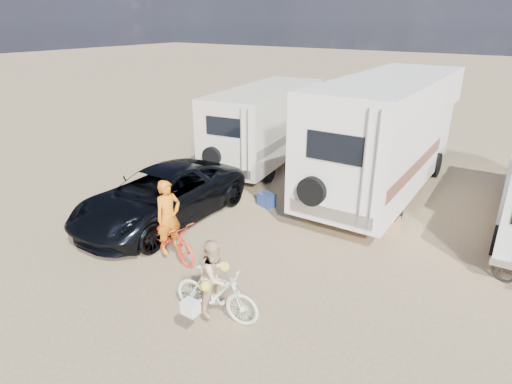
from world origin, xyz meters
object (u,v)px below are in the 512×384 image
Objects in this scene: rv_main at (386,137)px; crate at (392,225)px; bike_woman at (216,293)px; dark_suv at (161,196)px; bike_man at (170,239)px; rider_man at (169,224)px; rider_woman at (216,284)px; cooler at (267,200)px; rv_left at (265,126)px.

rv_main is 3.40m from crate.
bike_woman is 3.93× the size of crate.
dark_suv is at bearing 49.13° from bike_woman.
rider_man is at bearing 0.00° from bike_man.
rv_main is at bearing -11.75° from rider_woman.
rider_man is at bearing -132.60° from crate.
dark_suv is 3.00× the size of bike_woman.
rider_man is at bearing -75.81° from cooler.
dark_suv is 4.68m from rider_woman.
rv_main is at bearing 51.34° from dark_suv.
cooler is at bearing 51.33° from dark_suv.
rv_left reaches higher than rider_woman.
rv_left is (-4.81, 0.37, -0.39)m from rv_main.
rv_main is at bearing 114.43° from crate.
dark_suv is 2.99× the size of rider_man.
rv_left is 12.76× the size of cooler.
crate is at bearing 26.96° from dark_suv.
bike_woman is at bearing -70.71° from rv_left.
dark_suv is 6.38m from crate.
rider_man is (2.07, -7.37, -0.57)m from rv_left.
rv_left is at bearing 93.10° from dark_suv.
cooler is at bearing 7.20° from rider_man.
rider_woman reaches higher than cooler.
crate is (1.65, 5.45, -0.35)m from bike_woman.
rv_main is 4.35m from cooler.
rider_man is at bearing -111.88° from rv_main.
dark_suv is at bearing -152.22° from crate.
rider_man is at bearing -82.25° from rv_left.
bike_man is 1.27× the size of rider_woman.
rider_man is 3.56× the size of cooler.
crate is at bearing -66.10° from rv_main.
rider_man is (-2.74, -7.00, -0.96)m from rv_main.
rv_main is 4.64× the size of bike_woman.
rv_left is 9.60m from rider_woman.
dark_suv is at bearing 62.09° from bike_man.
bike_woman is at bearing -106.86° from crate.
dark_suv is (-4.39, -5.66, -1.11)m from rv_main.
rider_man is at bearing 54.92° from bike_woman.
bike_man is (-2.74, -7.00, -1.35)m from rv_main.
bike_woman is (-0.43, -8.15, -1.31)m from rv_main.
rider_man is at bearing 54.92° from rider_woman.
rv_main is 4.38× the size of bike_man.
crate is at bearing -31.37° from bike_man.
rider_man is 3.90m from cooler.
rider_woman is at bearing -32.95° from dark_suv.
dark_suv is at bearing 62.09° from rider_man.
crate is at bearing -31.37° from rider_man.
rv_left is 3.39× the size of bike_man.
cooler is (1.93, 2.48, -0.54)m from dark_suv.
crate is at bearing 25.64° from cooler.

